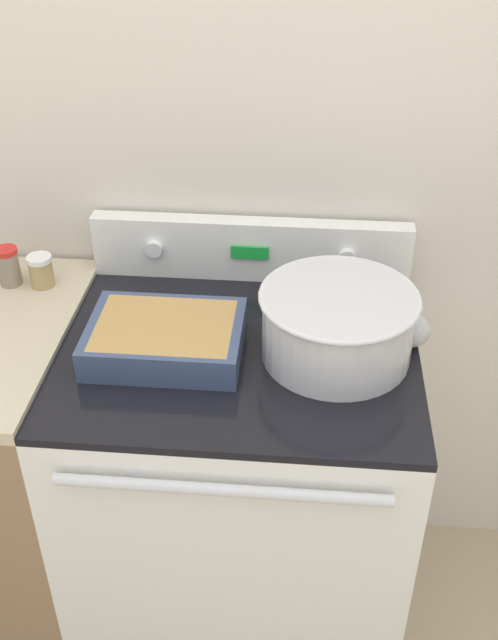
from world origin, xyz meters
The scene contains 8 objects.
kitchen_wall centered at (0.00, 0.68, 1.25)m, with size 8.00×0.05×2.50m.
stove_range centered at (0.00, 0.32, 0.45)m, with size 0.77×0.67×0.90m.
control_panel centered at (0.00, 0.62, 0.98)m, with size 0.77×0.07×0.15m.
mixing_bowl centered at (0.21, 0.31, 0.99)m, with size 0.33×0.33×0.15m.
casserole_dish centered at (-0.15, 0.29, 0.94)m, with size 0.32×0.24×0.07m.
ladle centered at (0.37, 0.38, 0.94)m, with size 0.07×0.32×0.07m.
spice_jar_white_cap centered at (-0.49, 0.51, 0.95)m, with size 0.06×0.06×0.08m.
spice_jar_red_cap centered at (-0.57, 0.51, 0.96)m, with size 0.05×0.05×0.09m.
Camera 1 is at (0.14, -0.97, 1.86)m, focal length 42.00 mm.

